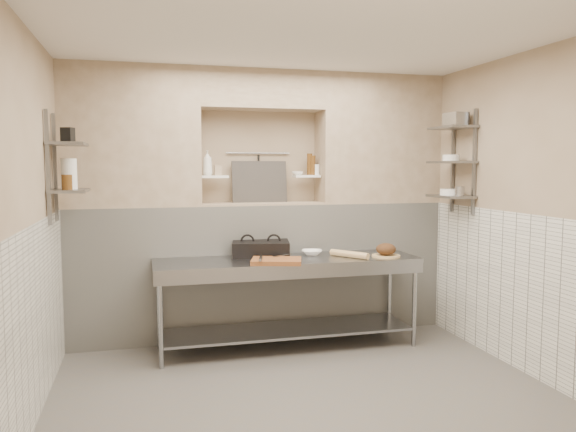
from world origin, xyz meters
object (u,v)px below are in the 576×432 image
object	(u,v)px
bowl_alcove	(298,173)
jug_left	(69,174)
cutting_board	(276,261)
bottle_soap	(207,163)
mixing_bowl	(312,252)
bread_loaf	(386,249)
rolling_pin	(349,254)
prep_table	(288,284)
panini_press	(261,249)

from	to	relation	value
bowl_alcove	jug_left	world-z (taller)	jug_left
cutting_board	bottle_soap	bearing A→B (deg)	125.97
mixing_bowl	bowl_alcove	size ratio (longest dim) A/B	1.72
mixing_bowl	bread_loaf	xyz separation A→B (m)	(0.69, -0.29, 0.05)
rolling_pin	cutting_board	bearing A→B (deg)	-170.48
jug_left	bottle_soap	bearing A→B (deg)	27.51
prep_table	bowl_alcove	size ratio (longest dim) A/B	21.18
mixing_bowl	panini_press	bearing A→B (deg)	173.19
cutting_board	mixing_bowl	distance (m)	0.60
cutting_board	bowl_alcove	world-z (taller)	bowl_alcove
prep_table	bread_loaf	xyz separation A→B (m)	(0.99, -0.13, 0.33)
panini_press	jug_left	world-z (taller)	jug_left
cutting_board	jug_left	world-z (taller)	jug_left
cutting_board	jug_left	size ratio (longest dim) A/B	1.76
prep_table	cutting_board	world-z (taller)	cutting_board
prep_table	bread_loaf	distance (m)	1.05
rolling_pin	bowl_alcove	distance (m)	1.09
rolling_pin	bottle_soap	distance (m)	1.73
panini_press	bottle_soap	xyz separation A→B (m)	(-0.49, 0.32, 0.87)
mixing_bowl	jug_left	world-z (taller)	jug_left
bread_loaf	bowl_alcove	distance (m)	1.26
panini_press	bread_loaf	bearing A→B (deg)	-5.17
prep_table	jug_left	distance (m)	2.27
panini_press	rolling_pin	world-z (taller)	panini_press
mixing_bowl	prep_table	bearing A→B (deg)	-151.21
bowl_alcove	jug_left	distance (m)	2.34
panini_press	jug_left	distance (m)	1.95
prep_table	panini_press	world-z (taller)	panini_press
panini_press	bottle_soap	bearing A→B (deg)	157.99
bread_loaf	jug_left	size ratio (longest dim) A/B	0.76
rolling_pin	mixing_bowl	bearing A→B (deg)	141.95
cutting_board	jug_left	xyz separation A→B (m)	(-1.82, 0.10, 0.82)
bowl_alcove	jug_left	bearing A→B (deg)	-163.20
prep_table	bottle_soap	distance (m)	1.50
cutting_board	rolling_pin	xyz separation A→B (m)	(0.78, 0.13, 0.01)
mixing_bowl	bread_loaf	distance (m)	0.75
prep_table	bread_loaf	size ratio (longest dim) A/B	12.94
prep_table	mixing_bowl	world-z (taller)	mixing_bowl
bread_loaf	bowl_alcove	size ratio (longest dim) A/B	1.64
panini_press	jug_left	size ratio (longest dim) A/B	2.40
bottle_soap	bowl_alcove	world-z (taller)	bottle_soap
panini_press	bread_loaf	xyz separation A→B (m)	(1.21, -0.35, -0.00)
bread_loaf	bottle_soap	bearing A→B (deg)	158.53
prep_table	panini_press	distance (m)	0.46
prep_table	cutting_board	size ratio (longest dim) A/B	5.60
prep_table	jug_left	size ratio (longest dim) A/B	9.85
bread_loaf	bowl_alcove	xyz separation A→B (m)	(-0.74, 0.69, 0.75)
cutting_board	bread_loaf	world-z (taller)	bread_loaf
mixing_bowl	bread_loaf	size ratio (longest dim) A/B	1.05
rolling_pin	bowl_alcove	world-z (taller)	bowl_alcove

